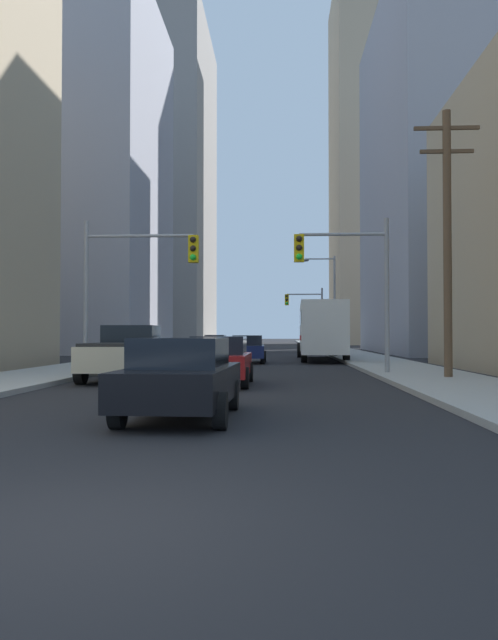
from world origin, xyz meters
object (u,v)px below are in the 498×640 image
sedan_navy (248,349)px  traffic_signal_near_right (346,270)px  sedan_red (220,360)px  traffic_signal_far_right (306,308)px  sedan_grey (216,344)px  city_bus (321,329)px  traffic_signal_near_left (135,270)px  sedan_black (181,378)px  pickup_truck_beige (126,353)px

sedan_navy → traffic_signal_near_right: (4.29, -10.24, 3.26)m
sedan_red → traffic_signal_near_right: size_ratio=0.70×
traffic_signal_far_right → sedan_grey: bearing=-132.5°
city_bus → traffic_signal_near_right: (0.01, -14.11, 2.10)m
traffic_signal_near_left → traffic_signal_near_right: 8.13m
sedan_navy → traffic_signal_far_right: size_ratio=0.71×
sedan_red → sedan_navy: same height
traffic_signal_near_left → traffic_signal_near_right: (8.13, -0.00, -0.04)m
sedan_black → traffic_signal_near_right: bearing=69.8°
city_bus → traffic_signal_near_left: (-8.12, -14.11, 2.15)m
city_bus → sedan_red: 19.09m
pickup_truck_beige → sedan_navy: (3.57, 12.68, -0.16)m
sedan_grey → traffic_signal_far_right: bearing=47.5°
city_bus → sedan_grey: 14.87m
city_bus → sedan_grey: bearing=121.7°
sedan_grey → traffic_signal_far_right: size_ratio=0.70×
pickup_truck_beige → sedan_grey: (0.06, 29.17, -0.16)m
sedan_red → traffic_signal_near_left: 6.66m
traffic_signal_near_left → traffic_signal_near_right: bearing=-0.0°
sedan_red → sedan_navy: 14.67m
pickup_truck_beige → traffic_signal_near_left: (-0.26, 2.45, 3.14)m
city_bus → traffic_signal_near_right: traffic_signal_near_right is taller
pickup_truck_beige → sedan_grey: 29.17m
sedan_navy → sedan_grey: same height
pickup_truck_beige → traffic_signal_near_left: bearing=96.2°
sedan_black → traffic_signal_far_right: size_ratio=0.71×
sedan_navy → traffic_signal_near_left: traffic_signal_near_left is taller
pickup_truck_beige → sedan_red: (3.46, -1.98, -0.16)m
sedan_red → traffic_signal_far_right: 40.03m
sedan_red → traffic_signal_near_right: 7.05m
sedan_black → sedan_navy: (0.10, 22.17, 0.00)m
sedan_red → traffic_signal_near_left: traffic_signal_near_left is taller
traffic_signal_far_right → sedan_navy: bearing=-99.7°
city_bus → pickup_truck_beige: city_bus is taller
sedan_black → traffic_signal_near_right: (4.39, 11.94, 3.26)m
sedan_black → sedan_grey: size_ratio=1.01×
traffic_signal_near_left → sedan_grey: bearing=89.3°
traffic_signal_far_right → pickup_truck_beige: bearing=-101.8°
pickup_truck_beige → traffic_signal_far_right: size_ratio=0.91×
sedan_grey → traffic_signal_near_left: traffic_signal_near_left is taller
city_bus → pickup_truck_beige: bearing=-115.4°
pickup_truck_beige → sedan_red: bearing=-29.8°
sedan_navy → sedan_grey: size_ratio=1.01×
city_bus → traffic_signal_far_right: bearing=90.0°
pickup_truck_beige → sedan_black: (3.47, -9.49, -0.16)m
traffic_signal_near_right → pickup_truck_beige: bearing=-162.7°
sedan_navy → traffic_signal_near_right: size_ratio=0.71×
sedan_red → sedan_grey: (-3.40, 31.15, 0.00)m
city_bus → pickup_truck_beige: (-7.85, -16.56, -1.00)m
pickup_truck_beige → sedan_black: size_ratio=1.28×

